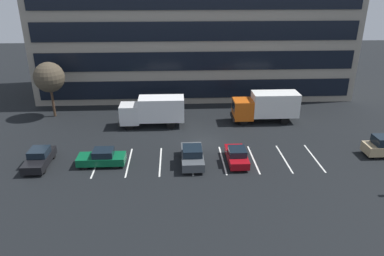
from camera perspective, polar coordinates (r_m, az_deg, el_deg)
ground_plane at (r=36.10m, az=1.87°, el=-2.23°), size 120.00×120.00×0.00m
office_building at (r=51.00m, az=0.35°, el=15.74°), size 41.08×12.55×18.00m
lot_markings at (r=32.63m, az=2.41°, el=-5.11°), size 19.74×5.40×0.01m
box_truck_orange at (r=41.35m, az=11.67°, el=3.48°), size 7.35×2.43×3.41m
box_truck_white at (r=39.52m, az=-6.11°, el=2.81°), size 7.07×2.34×3.28m
sedan_black at (r=34.13m, az=-22.95°, el=-4.40°), size 1.75×4.19×1.50m
sedan_forest at (r=32.50m, az=-14.01°, el=-4.58°), size 4.11×1.72×1.47m
sedan_maroon at (r=32.20m, az=7.06°, el=-4.34°), size 1.66×3.98×1.42m
sedan_charcoal at (r=31.77m, az=0.04°, el=-4.36°), size 1.89×4.51×1.61m
bare_tree at (r=44.38m, az=-21.60°, el=7.43°), size 3.43×3.43×6.43m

